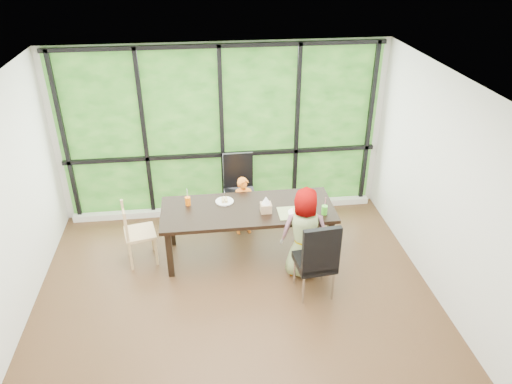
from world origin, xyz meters
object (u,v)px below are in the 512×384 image
(chair_interior_leather, at_px, (315,257))
(plate_far, at_px, (225,201))
(chair_end_beech, at_px, (140,233))
(child_toddler, at_px, (244,206))
(child_older, at_px, (306,233))
(plate_near, at_px, (296,212))
(dining_table, at_px, (248,231))
(orange_cup, at_px, (188,201))
(tissue_box, at_px, (266,208))
(green_cup, at_px, (324,210))
(chair_window_leather, at_px, (240,190))

(chair_interior_leather, distance_m, plate_far, 1.54)
(chair_end_beech, bearing_deg, child_toddler, -82.51)
(child_older, relative_size, plate_near, 5.49)
(dining_table, distance_m, chair_end_beech, 1.48)
(dining_table, relative_size, chair_end_beech, 2.60)
(orange_cup, xyz_separation_m, tissue_box, (1.03, -0.31, 0.00))
(green_cup, relative_size, tissue_box, 0.86)
(plate_far, xyz_separation_m, green_cup, (1.29, -0.49, 0.05))
(plate_far, bearing_deg, chair_end_beech, -171.48)
(child_toddler, xyz_separation_m, orange_cup, (-0.80, -0.36, 0.35))
(green_cup, height_order, tissue_box, same)
(child_toddler, bearing_deg, chair_end_beech, -168.22)
(chair_interior_leather, distance_m, tissue_box, 0.97)
(child_older, bearing_deg, chair_end_beech, -5.07)
(dining_table, height_order, tissue_box, tissue_box)
(plate_near, bearing_deg, chair_window_leather, 120.89)
(orange_cup, bearing_deg, chair_end_beech, -166.84)
(chair_interior_leather, relative_size, plate_near, 4.68)
(green_cup, bearing_deg, child_toddler, 140.07)
(dining_table, distance_m, chair_interior_leather, 1.18)
(orange_cup, relative_size, tissue_box, 0.83)
(child_older, distance_m, orange_cup, 1.66)
(chair_window_leather, distance_m, chair_end_beech, 1.69)
(child_older, distance_m, plate_far, 1.24)
(chair_interior_leather, bearing_deg, plate_near, -87.34)
(chair_end_beech, bearing_deg, plate_near, -108.37)
(chair_end_beech, height_order, plate_far, chair_end_beech)
(chair_interior_leather, height_order, child_toddler, chair_interior_leather)
(dining_table, distance_m, orange_cup, 0.93)
(chair_interior_leather, bearing_deg, dining_table, -56.44)
(plate_far, bearing_deg, dining_table, -35.00)
(orange_cup, height_order, green_cup, green_cup)
(chair_window_leather, height_order, orange_cup, chair_window_leather)
(chair_end_beech, bearing_deg, dining_table, -103.31)
(chair_window_leather, height_order, green_cup, chair_window_leather)
(chair_window_leather, height_order, child_toddler, chair_window_leather)
(child_toddler, distance_m, plate_far, 0.55)
(chair_interior_leather, bearing_deg, child_older, -89.80)
(green_cup, bearing_deg, chair_end_beech, 172.85)
(chair_interior_leather, distance_m, child_toddler, 1.64)
(dining_table, bearing_deg, chair_interior_leather, -51.40)
(chair_interior_leather, height_order, green_cup, chair_interior_leather)
(dining_table, xyz_separation_m, plate_far, (-0.30, 0.21, 0.38))
(dining_table, xyz_separation_m, green_cup, (0.99, -0.27, 0.44))
(chair_window_leather, height_order, child_older, child_older)
(dining_table, distance_m, chair_window_leather, 0.92)
(chair_interior_leather, bearing_deg, chair_end_beech, -28.29)
(plate_near, relative_size, green_cup, 1.86)
(child_toddler, bearing_deg, dining_table, -97.66)
(chair_window_leather, xyz_separation_m, plate_near, (0.66, -1.10, 0.22))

